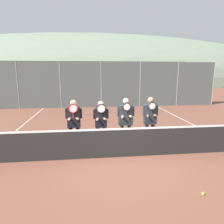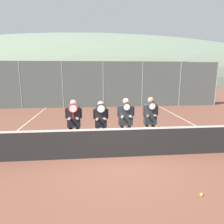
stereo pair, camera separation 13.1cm
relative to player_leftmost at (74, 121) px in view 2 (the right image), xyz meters
The scene contains 15 objects.
ground_plane 1.98m from the player_leftmost, 24.25° to the right, with size 120.00×120.00×0.00m, color brown.
hill_distant 61.27m from the player_leftmost, 88.59° to the left, with size 137.24×76.24×26.68m.
clubhouse_building 16.98m from the player_leftmost, 87.71° to the left, with size 20.46×5.50×3.78m.
fence_back 8.94m from the player_leftmost, 80.23° to the left, with size 18.61×0.06×3.49m.
tennis_net 1.75m from the player_leftmost, 24.25° to the right, with size 11.95×0.09×1.08m.
court_line_left_sideline 3.89m from the player_leftmost, 141.69° to the left, with size 0.05×16.00×0.01m, color white.
court_line_right_sideline 6.48m from the player_leftmost, 21.26° to the left, with size 0.05×16.00×0.01m, color white.
player_leftmost is the anchor object (origin of this frame).
player_center_left 0.93m from the player_leftmost, ahead, with size 0.54×0.34×1.76m.
player_center_right 1.82m from the player_leftmost, ahead, with size 0.62×0.34×1.84m.
player_rightmost 2.70m from the player_leftmost, ahead, with size 0.57×0.34×1.88m.
car_far_left 12.55m from the player_leftmost, 106.80° to the left, with size 4.11×2.10×1.89m.
car_left_of_center 12.00m from the player_leftmost, 83.25° to the left, with size 4.52×2.08×1.77m.
car_center 13.62m from the player_leftmost, 60.25° to the left, with size 4.73×2.08×1.70m.
tennis_ball_on_court 4.37m from the player_leftmost, 43.81° to the right, with size 0.07×0.07×0.07m.
Camera 2 is at (-0.86, -6.08, 2.76)m, focal length 32.00 mm.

